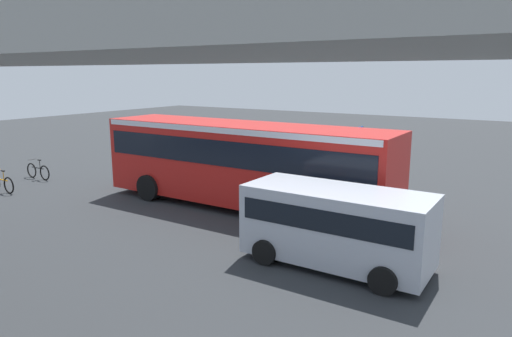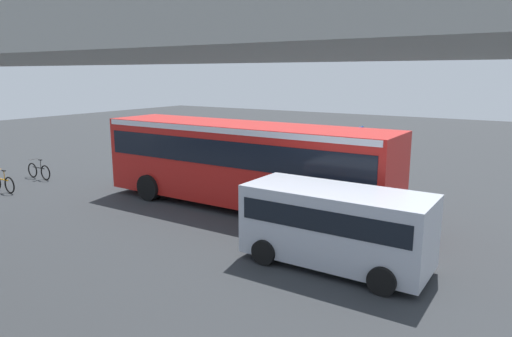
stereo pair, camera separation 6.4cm
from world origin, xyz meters
name	(u,v)px [view 2 (the right image)]	position (x,y,z in m)	size (l,w,h in m)	color
ground	(251,197)	(0.00, 0.00, 0.00)	(80.00, 80.00, 0.00)	#2D3033
city_bus	(243,158)	(-0.51, 1.30, 1.88)	(11.54, 2.85, 3.15)	red
parked_van	(336,222)	(-5.62, 4.48, 1.18)	(4.80, 2.17, 2.05)	#B7BCC6
bicycle_orange	(3,183)	(9.38, 5.01, 0.37)	(1.77, 0.44, 0.96)	black
bicycle_black	(39,171)	(10.40, 2.70, 0.37)	(1.77, 0.44, 0.96)	black
pedestrian	(266,158)	(1.61, -3.71, 0.89)	(0.38, 0.38, 1.79)	#2D2D38
traffic_sign	(359,149)	(-3.35, -3.11, 1.89)	(0.08, 0.60, 2.80)	slate
lane_dash_leftmost	(370,196)	(-4.00, -2.87, 0.00)	(2.00, 0.20, 0.01)	silver
lane_dash_left	(286,184)	(0.00, -2.87, 0.00)	(2.00, 0.20, 0.01)	silver
lane_dash_centre	(217,173)	(4.00, -2.87, 0.00)	(2.00, 0.20, 0.01)	silver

